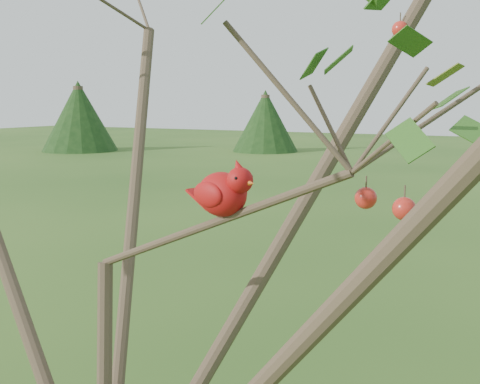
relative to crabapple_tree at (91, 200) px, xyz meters
The scene contains 3 objects.
crabapple_tree is the anchor object (origin of this frame).
cardinal 0.28m from the crabapple_tree, 20.24° to the left, with size 0.18×0.11×0.13m.
distant_trees 24.31m from the crabapple_tree, 100.10° to the left, with size 37.51×14.42×3.19m.
Camera 1 is at (0.86, -0.95, 2.32)m, focal length 45.00 mm.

